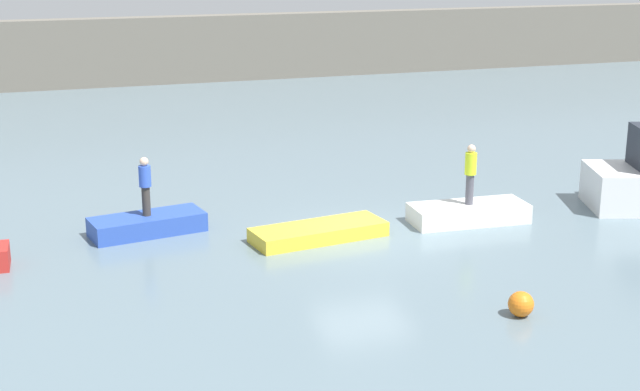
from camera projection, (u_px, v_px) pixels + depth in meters
name	position (u px, v px, depth m)	size (l,w,h in m)	color
ground_plane	(363.00, 237.00, 24.21)	(120.00, 120.00, 0.00)	slate
embankment_wall	(177.00, 50.00, 49.07)	(80.00, 1.20, 3.54)	#666056
rowboat_blue	(147.00, 224.00, 24.44)	(3.00, 1.17, 0.50)	#2B4CAD
rowboat_yellow	(319.00, 232.00, 24.01)	(3.57, 1.26, 0.38)	gold
rowboat_white	(468.00, 213.00, 25.40)	(3.25, 1.27, 0.52)	white
person_blue_shirt	(145.00, 183.00, 24.12)	(0.32, 0.32, 1.59)	#38332D
person_hiviz_shirt	(470.00, 171.00, 25.07)	(0.32, 0.32, 1.69)	#4C4C56
mooring_buoy	(521.00, 304.00, 19.11)	(0.54, 0.54, 0.54)	orange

